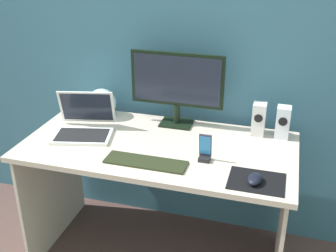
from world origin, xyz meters
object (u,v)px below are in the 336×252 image
object	(u,v)px
laptop	(84,126)
phone_in_dock	(205,151)
monitor	(177,84)
fishbowl	(102,103)
mouse	(255,179)
speaker_right	(283,122)
speaker_near_monitor	(259,119)
keyboard_external	(145,162)

from	to	relation	value
laptop	phone_in_dock	xyz separation A→B (m)	(0.69, -0.11, 0.00)
monitor	fishbowl	size ratio (longest dim) A/B	3.04
fishbowl	mouse	size ratio (longest dim) A/B	1.73
monitor	fishbowl	world-z (taller)	monitor
monitor	speaker_right	size ratio (longest dim) A/B	2.98
speaker_right	mouse	distance (m)	0.51
fishbowl	phone_in_dock	xyz separation A→B (m)	(0.70, -0.36, -0.03)
fishbowl	phone_in_dock	distance (m)	0.79
monitor	mouse	xyz separation A→B (m)	(0.49, -0.50, -0.22)
monitor	phone_in_dock	size ratio (longest dim) A/B	3.77
speaker_right	fishbowl	bearing A→B (deg)	-179.85
fishbowl	phone_in_dock	size ratio (longest dim) A/B	1.24
speaker_near_monitor	mouse	xyz separation A→B (m)	(0.03, -0.50, -0.07)
speaker_right	mouse	bearing A→B (deg)	-100.37
speaker_near_monitor	mouse	distance (m)	0.51
phone_in_dock	speaker_right	bearing A→B (deg)	46.20
laptop	keyboard_external	world-z (taller)	laptop
speaker_right	fishbowl	size ratio (longest dim) A/B	1.02
speaker_right	speaker_near_monitor	xyz separation A→B (m)	(-0.13, 0.00, 0.00)
keyboard_external	monitor	bearing A→B (deg)	86.33
fishbowl	mouse	xyz separation A→B (m)	(0.95, -0.50, -0.06)
monitor	speaker_near_monitor	xyz separation A→B (m)	(0.46, -0.00, -0.15)
monitor	laptop	xyz separation A→B (m)	(-0.45, -0.26, -0.20)
laptop	fishbowl	distance (m)	0.25
laptop	speaker_right	bearing A→B (deg)	13.61
laptop	mouse	bearing A→B (deg)	-14.69
monitor	fishbowl	distance (m)	0.49
mouse	speaker_near_monitor	bearing A→B (deg)	101.29
keyboard_external	phone_in_dock	size ratio (longest dim) A/B	2.86
monitor	phone_in_dock	bearing A→B (deg)	-56.47
laptop	keyboard_external	bearing A→B (deg)	-26.85
laptop	mouse	distance (m)	0.98
mouse	keyboard_external	bearing A→B (deg)	-176.29
phone_in_dock	speaker_near_monitor	bearing A→B (deg)	58.71
monitor	speaker_right	distance (m)	0.61
speaker_right	fishbowl	xyz separation A→B (m)	(-1.05, -0.00, -0.01)
speaker_near_monitor	fishbowl	distance (m)	0.92
speaker_right	keyboard_external	bearing A→B (deg)	-142.73
fishbowl	speaker_near_monitor	bearing A→B (deg)	0.17
monitor	speaker_near_monitor	bearing A→B (deg)	-0.51
speaker_right	keyboard_external	xyz separation A→B (m)	(-0.61, -0.47, -0.08)
speaker_right	fishbowl	world-z (taller)	speaker_right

